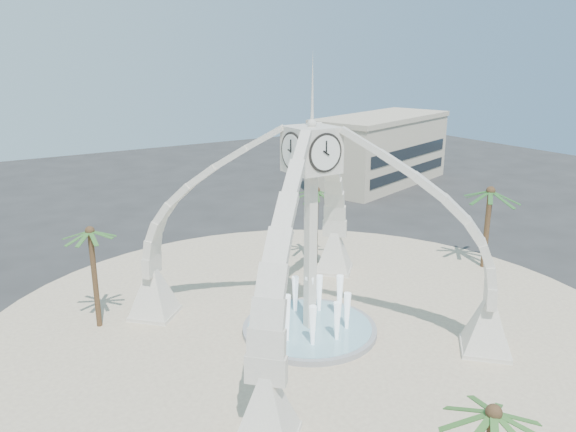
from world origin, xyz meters
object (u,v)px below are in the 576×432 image
fountain (310,328)px  palm_south (494,415)px  palm_north (316,192)px  palm_west (90,233)px  palm_east (491,192)px  clock_tower (311,229)px

fountain → palm_south: bearing=-102.7°
fountain → palm_south: size_ratio=1.39×
palm_north → palm_south: bearing=-112.8°
palm_north → palm_south: size_ratio=1.16×
fountain → palm_north: palm_north is taller
palm_south → palm_west: bearing=106.9°
fountain → palm_east: 18.41m
clock_tower → fountain: clock_tower is taller
palm_west → palm_north: 17.40m
clock_tower → palm_east: size_ratio=2.59×
fountain → palm_west: bearing=144.4°
palm_east → palm_west: size_ratio=1.02×
fountain → palm_west: (-10.44, 7.48, 5.74)m
clock_tower → palm_south: 15.86m
fountain → palm_east: bearing=5.0°
fountain → palm_west: 14.07m
clock_tower → palm_east: (17.42, 1.53, -0.45)m
palm_east → fountain: bearing=-175.0°
palm_west → palm_north: palm_west is taller
palm_north → palm_west: bearing=-174.2°
palm_west → palm_north: size_ratio=1.02×
palm_east → palm_west: bearing=167.9°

